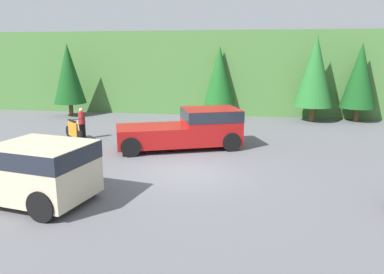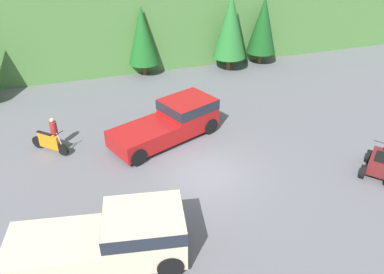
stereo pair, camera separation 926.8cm
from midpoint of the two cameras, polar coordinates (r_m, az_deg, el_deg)
name	(u,v)px [view 1 (the left image)]	position (r m, az deg, el deg)	size (l,w,h in m)	color
ground_plane	(186,172)	(14.75, 13.70, -16.88)	(80.00, 80.00, 0.00)	#5B5B60
hillside_backdrop	(224,72)	(29.15, 11.95, 4.03)	(44.00, 6.00, 5.84)	#477538
tree_left	(69,74)	(26.04, -10.99, 3.07)	(2.19, 2.19, 4.98)	brown
tree_mid_left	(220,76)	(25.89, 12.13, 2.73)	(2.11, 2.11, 4.80)	brown
tree_mid_right	(315,71)	(25.89, 25.88, 2.59)	(2.40, 2.40, 5.45)	brown
tree_right	(360,76)	(27.28, 31.23, 1.88)	(2.19, 2.19, 4.98)	brown
pickup_truck_red	(191,128)	(17.62, 11.55, -8.24)	(5.99, 4.04, 1.82)	maroon
pickup_truck_second	(17,169)	(11.73, -8.68, -19.51)	(6.05, 3.15, 1.82)	beige
dirt_bike	(74,131)	(19.03, -7.40, -7.99)	(1.67, 1.60, 1.21)	black
rider_person	(82,122)	(19.11, -6.26, -6.65)	(0.45, 0.45, 1.62)	black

